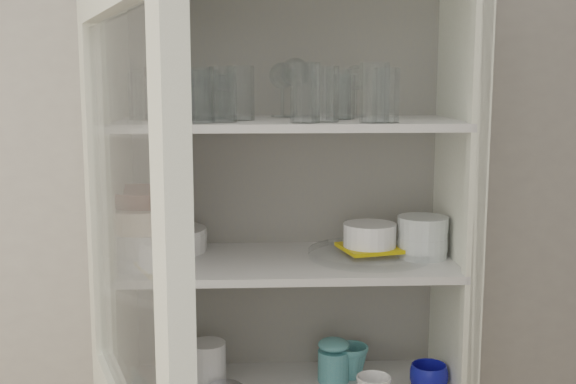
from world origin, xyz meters
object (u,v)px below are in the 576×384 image
(goblet_2, at_px, (295,85))
(mug_blue, at_px, (429,379))
(goblet_0, at_px, (211,91))
(white_canister, at_px, (207,364))
(goblet_3, at_px, (356,89))
(teal_jar, at_px, (334,363))
(plate_stack_front, at_px, (142,247))
(white_ramekin, at_px, (370,235))
(yellow_trivet, at_px, (369,248))
(cream_bowl, at_px, (141,219))
(grey_bowl_stack, at_px, (423,237))
(terracotta_bowl, at_px, (141,198))
(glass_platter, at_px, (369,253))
(plate_stack_back, at_px, (169,240))
(goblet_1, at_px, (282,87))
(pantry_cabinet, at_px, (287,355))
(mug_teal, at_px, (351,361))

(goblet_2, bearing_deg, mug_blue, -24.65)
(goblet_0, bearing_deg, white_canister, -116.32)
(goblet_3, xyz_separation_m, teal_jar, (-0.06, -0.05, -0.82))
(plate_stack_front, xyz_separation_m, mug_blue, (0.82, -0.00, -0.41))
(goblet_3, relative_size, white_ramekin, 1.07)
(yellow_trivet, relative_size, teal_jar, 1.38)
(cream_bowl, relative_size, white_canister, 1.52)
(mug_blue, bearing_deg, teal_jar, 159.21)
(grey_bowl_stack, bearing_deg, teal_jar, 166.59)
(goblet_3, height_order, white_canister, goblet_3)
(terracotta_bowl, height_order, glass_platter, terracotta_bowl)
(cream_bowl, height_order, terracotta_bowl, terracotta_bowl)
(plate_stack_back, bearing_deg, goblet_3, -0.50)
(goblet_2, height_order, plate_stack_front, goblet_2)
(yellow_trivet, relative_size, white_ramekin, 1.03)
(terracotta_bowl, relative_size, yellow_trivet, 1.35)
(goblet_0, bearing_deg, goblet_1, 7.92)
(yellow_trivet, bearing_deg, plate_stack_front, -175.33)
(teal_jar, height_order, white_canister, white_canister)
(terracotta_bowl, distance_m, mug_blue, 0.98)
(plate_stack_back, distance_m, white_ramekin, 0.60)
(pantry_cabinet, distance_m, teal_jar, 0.14)
(cream_bowl, bearing_deg, white_canister, 26.30)
(goblet_2, bearing_deg, goblet_1, -160.15)
(goblet_1, bearing_deg, mug_blue, -21.00)
(white_ramekin, relative_size, teal_jar, 1.34)
(yellow_trivet, bearing_deg, grey_bowl_stack, -5.62)
(cream_bowl, xyz_separation_m, mug_blue, (0.82, -0.00, -0.49))
(terracotta_bowl, distance_m, glass_platter, 0.67)
(terracotta_bowl, distance_m, white_canister, 0.55)
(goblet_3, height_order, white_ramekin, goblet_3)
(plate_stack_back, xyz_separation_m, mug_teal, (0.55, -0.03, -0.38))
(pantry_cabinet, distance_m, grey_bowl_stack, 0.55)
(mug_teal, bearing_deg, white_ramekin, -75.66)
(white_canister, bearing_deg, goblet_2, 18.22)
(goblet_0, distance_m, goblet_3, 0.42)
(glass_platter, xyz_separation_m, mug_teal, (-0.04, 0.07, -0.36))
(goblet_2, bearing_deg, goblet_3, -9.06)
(plate_stack_back, bearing_deg, terracotta_bowl, -111.00)
(pantry_cabinet, height_order, goblet_3, pantry_cabinet)
(white_ramekin, height_order, white_canister, white_ramekin)
(goblet_2, bearing_deg, yellow_trivet, -29.40)
(pantry_cabinet, relative_size, yellow_trivet, 13.22)
(goblet_2, relative_size, goblet_3, 1.14)
(goblet_0, height_order, plate_stack_back, goblet_0)
(white_canister, bearing_deg, pantry_cabinet, 7.21)
(mug_blue, bearing_deg, white_canister, 172.19)
(plate_stack_back, xyz_separation_m, grey_bowl_stack, (0.74, -0.11, 0.03))
(pantry_cabinet, distance_m, white_ramekin, 0.46)
(yellow_trivet, relative_size, mug_blue, 1.42)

